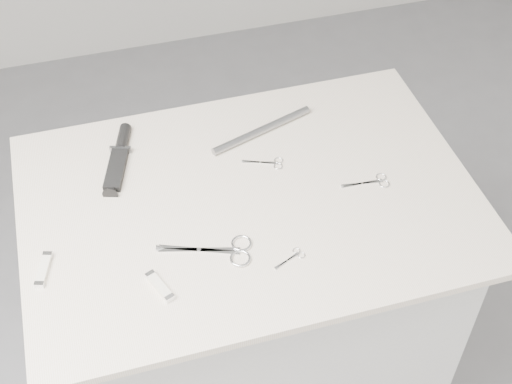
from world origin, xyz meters
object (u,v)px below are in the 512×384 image
object	(u,v)px
plinth	(251,318)
tiny_scissors	(292,257)
embroidery_scissors_a	(373,182)
pocket_knife_a	(44,270)
metal_rail	(262,130)
embroidery_scissors_b	(269,163)
pocket_knife_b	(160,286)
large_shears	(226,250)
sheathed_knife	(119,155)

from	to	relation	value
plinth	tiny_scissors	world-z (taller)	tiny_scissors
embroidery_scissors_a	pocket_knife_a	world-z (taller)	pocket_knife_a
metal_rail	tiny_scissors	bearing A→B (deg)	-97.21
tiny_scissors	metal_rail	bearing A→B (deg)	59.33
tiny_scissors	embroidery_scissors_a	bearing A→B (deg)	9.27
tiny_scissors	embroidery_scissors_b	bearing A→B (deg)	59.30
plinth	embroidery_scissors_b	distance (m)	0.49
pocket_knife_b	tiny_scissors	bearing A→B (deg)	-111.36
large_shears	sheathed_knife	world-z (taller)	sheathed_knife
embroidery_scissors_a	metal_rail	xyz separation A→B (m)	(-0.19, 0.23, 0.01)
large_shears	pocket_knife_b	xyz separation A→B (m)	(-0.15, -0.05, 0.00)
plinth	embroidery_scissors_a	bearing A→B (deg)	-6.56
embroidery_scissors_b	sheathed_knife	distance (m)	0.35
plinth	pocket_knife_a	distance (m)	0.66
tiny_scissors	pocket_knife_b	world-z (taller)	pocket_knife_b
large_shears	embroidery_scissors_b	bearing A→B (deg)	72.95
metal_rail	sheathed_knife	bearing A→B (deg)	178.55
embroidery_scissors_b	sheathed_knife	xyz separation A→B (m)	(-0.33, 0.12, 0.01)
large_shears	tiny_scissors	world-z (taller)	large_shears
embroidery_scissors_b	pocket_knife_a	size ratio (longest dim) A/B	1.09
plinth	large_shears	bearing A→B (deg)	-123.47
metal_rail	pocket_knife_b	bearing A→B (deg)	-129.86
pocket_knife_b	metal_rail	size ratio (longest dim) A/B	0.30
large_shears	embroidery_scissors_b	xyz separation A→B (m)	(0.16, 0.23, -0.00)
sheathed_knife	pocket_knife_a	world-z (taller)	sheathed_knife
tiny_scissors	pocket_knife_a	xyz separation A→B (m)	(-0.49, 0.10, 0.00)
plinth	pocket_knife_b	world-z (taller)	pocket_knife_b
plinth	embroidery_scissors_a	xyz separation A→B (m)	(0.28, -0.03, 0.47)
embroidery_scissors_a	pocket_knife_a	bearing A→B (deg)	-171.38
plinth	pocket_knife_a	bearing A→B (deg)	-169.60
embroidery_scissors_a	embroidery_scissors_b	bearing A→B (deg)	153.70
large_shears	pocket_knife_a	bearing A→B (deg)	-169.44
tiny_scissors	pocket_knife_a	distance (m)	0.50
tiny_scissors	pocket_knife_b	size ratio (longest dim) A/B	0.88
pocket_knife_a	large_shears	bearing A→B (deg)	-80.95
embroidery_scissors_a	metal_rail	world-z (taller)	metal_rail
pocket_knife_a	metal_rail	world-z (taller)	metal_rail
tiny_scissors	sheathed_knife	world-z (taller)	sheathed_knife
large_shears	metal_rail	xyz separation A→B (m)	(0.17, 0.33, 0.01)
pocket_knife_b	embroidery_scissors_b	bearing A→B (deg)	-69.29
large_shears	metal_rail	distance (m)	0.38
embroidery_scissors_b	pocket_knife_b	distance (m)	0.42
tiny_scissors	sheathed_knife	xyz separation A→B (m)	(-0.29, 0.39, 0.01)
embroidery_scissors_a	tiny_scissors	bearing A→B (deg)	-142.62
tiny_scissors	pocket_knife_b	bearing A→B (deg)	156.58
embroidery_scissors_a	pocket_knife_b	world-z (taller)	pocket_knife_b
plinth	embroidery_scissors_a	world-z (taller)	embroidery_scissors_a
sheathed_knife	tiny_scissors	bearing A→B (deg)	-125.90
plinth	sheathed_knife	world-z (taller)	sheathed_knife
plinth	embroidery_scissors_b	bearing A→B (deg)	51.47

